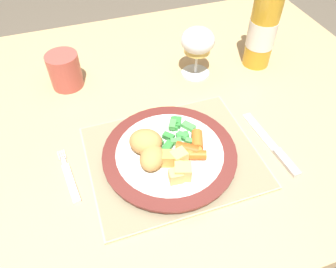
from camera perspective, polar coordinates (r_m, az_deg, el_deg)
The scene contains 13 objects.
ground_plane at distance 1.38m, azimuth -2.63°, elevation -18.92°, with size 6.00×6.00×0.00m, color brown.
dining_table at distance 0.83m, azimuth -4.14°, elevation -0.41°, with size 1.26×0.88×0.74m.
placemat at distance 0.66m, azimuth 0.85°, elevation -3.97°, with size 0.33×0.27×0.01m.
dinner_plate at distance 0.65m, azimuth 0.28°, elevation -3.56°, with size 0.26×0.26×0.02m.
breaded_croquettes at distance 0.62m, azimuth -3.49°, elevation -2.37°, with size 0.08×0.12×0.04m.
green_beans_pile at distance 0.66m, azimuth 1.57°, elevation 0.22°, with size 0.09×0.09×0.02m.
glazed_carrots at distance 0.63m, azimuth 4.22°, elevation -2.58°, with size 0.07×0.07×0.02m.
fork at distance 0.65m, azimuth -16.73°, elevation -7.50°, with size 0.03×0.13×0.01m.
table_knife at distance 0.71m, azimuth 18.03°, elevation -2.36°, with size 0.03×0.19×0.01m.
wine_glass at distance 0.82m, azimuth 5.17°, elevation 15.52°, with size 0.08×0.08×0.13m.
bottle at distance 0.88m, azimuth 16.36°, elevation 17.89°, with size 0.07×0.07×0.30m.
roast_potatoes at distance 0.60m, azimuth 1.58°, elevation -5.63°, with size 0.06×0.07×0.03m.
drinking_cup at distance 0.84m, azimuth -17.56°, elevation 10.61°, with size 0.08×0.08×0.09m.
Camera 1 is at (-0.12, -0.55, 1.26)m, focal length 35.00 mm.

